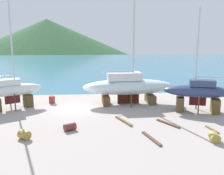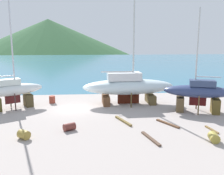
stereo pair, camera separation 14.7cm
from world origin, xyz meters
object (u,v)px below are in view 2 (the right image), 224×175
object	(u,v)px
barrel_rust_near	(24,135)
barrel_blue_faded	(214,137)
sailboat_large_starboard	(198,93)
barrel_tar_black	(52,100)
sailboat_mid_port	(128,86)
barrel_rust_mid	(69,127)
sailboat_small_center	(12,91)

from	to	relation	value
barrel_rust_near	barrel_blue_faded	distance (m)	13.22
sailboat_large_starboard	barrel_tar_black	size ratio (longest dim) A/B	12.46
sailboat_mid_port	barrel_tar_black	size ratio (longest dim) A/B	18.98
barrel_rust_mid	barrel_blue_faded	size ratio (longest dim) A/B	1.02
sailboat_large_starboard	barrel_blue_faded	xyz separation A→B (m)	(-1.77, -7.02, -1.59)
barrel_tar_black	sailboat_large_starboard	bearing A→B (deg)	-17.20
barrel_tar_black	sailboat_small_center	bearing A→B (deg)	-152.74
barrel_tar_black	barrel_rust_near	bearing A→B (deg)	-92.77
barrel_rust_near	barrel_blue_faded	size ratio (longest dim) A/B	0.88
sailboat_mid_port	barrel_rust_mid	xyz separation A→B (m)	(-5.63, -7.67, -1.64)
barrel_rust_mid	sailboat_mid_port	bearing A→B (deg)	53.72
sailboat_large_starboard	barrel_rust_near	world-z (taller)	sailboat_large_starboard
sailboat_small_center	barrel_rust_mid	xyz separation A→B (m)	(6.19, -6.63, -1.55)
sailboat_small_center	barrel_tar_black	xyz separation A→B (m)	(3.61, 1.86, -1.44)
barrel_rust_near	barrel_rust_mid	distance (m)	3.39
barrel_blue_faded	barrel_rust_mid	bearing A→B (deg)	163.46
barrel_blue_faded	sailboat_mid_port	bearing A→B (deg)	112.63
sailboat_mid_port	barrel_rust_near	xyz separation A→B (m)	(-8.69, -9.12, -1.60)
barrel_rust_mid	barrel_tar_black	distance (m)	8.87
sailboat_small_center	barrel_blue_faded	distance (m)	18.95
barrel_tar_black	barrel_blue_faded	distance (m)	17.08
barrel_tar_black	barrel_blue_faded	size ratio (longest dim) A/B	0.89
sailboat_small_center	barrel_rust_near	size ratio (longest dim) A/B	13.98
sailboat_large_starboard	barrel_blue_faded	world-z (taller)	sailboat_large_starboard
sailboat_large_starboard	barrel_rust_mid	size ratio (longest dim) A/B	10.85
sailboat_large_starboard	barrel_rust_mid	world-z (taller)	sailboat_large_starboard
barrel_rust_mid	barrel_blue_faded	distance (m)	10.51
sailboat_small_center	barrel_blue_faded	bearing A→B (deg)	-61.08
barrel_rust_mid	sailboat_small_center	bearing A→B (deg)	133.02
barrel_rust_mid	barrel_blue_faded	world-z (taller)	barrel_blue_faded
sailboat_small_center	barrel_rust_near	distance (m)	8.80
sailboat_large_starboard	barrel_blue_faded	distance (m)	7.41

